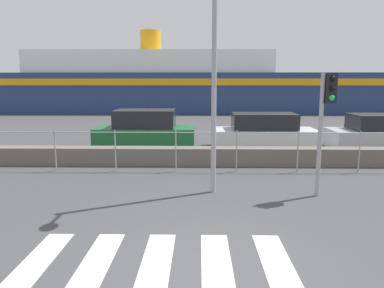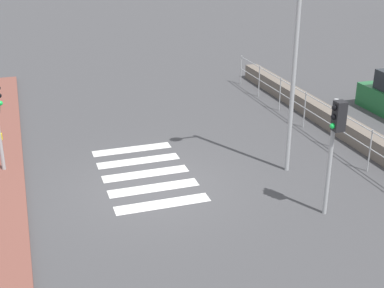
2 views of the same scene
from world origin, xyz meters
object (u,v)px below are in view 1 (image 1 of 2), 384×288
object	(u,v)px
traffic_light_far	(326,107)
parked_car_green	(145,132)
parked_car_white	(263,133)
parked_car_silver	(383,134)
streetlamp	(215,37)
ferry_boat	(191,87)

from	to	relation	value
traffic_light_far	parked_car_green	bearing A→B (deg)	128.29
parked_car_white	parked_car_green	bearing A→B (deg)	180.00
parked_car_white	parked_car_silver	distance (m)	4.80
parked_car_silver	parked_car_white	bearing A→B (deg)	180.00
streetlamp	parked_car_silver	distance (m)	9.97
streetlamp	ferry_boat	distance (m)	24.93
streetlamp	parked_car_green	bearing A→B (deg)	111.75
traffic_light_far	streetlamp	xyz separation A→B (m)	(-2.56, 0.10, 1.55)
ferry_boat	parked_car_white	size ratio (longest dim) A/B	8.89
traffic_light_far	parked_car_white	xyz separation A→B (m)	(-0.30, 6.44, -1.50)
ferry_boat	parked_car_green	world-z (taller)	ferry_boat
streetlamp	parked_car_green	xyz separation A→B (m)	(-2.53, 6.34, -3.00)
parked_car_green	parked_car_silver	bearing A→B (deg)	0.00
parked_car_green	parked_car_white	bearing A→B (deg)	0.00
parked_car_silver	parked_car_green	bearing A→B (deg)	180.00
traffic_light_far	parked_car_white	bearing A→B (deg)	92.63
traffic_light_far	parked_car_green	xyz separation A→B (m)	(-5.09, 6.44, -1.45)
streetlamp	parked_car_white	distance (m)	7.39
streetlamp	parked_car_silver	size ratio (longest dim) A/B	1.41
traffic_light_far	ferry_boat	xyz separation A→B (m)	(-3.59, 24.97, 0.13)
traffic_light_far	parked_car_silver	world-z (taller)	traffic_light_far
parked_car_silver	streetlamp	bearing A→B (deg)	-138.06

